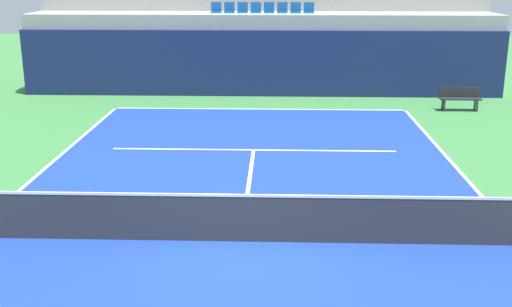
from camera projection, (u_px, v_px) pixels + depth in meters
ground_plane at (241, 242)px, 12.20m from camera, size 80.00×80.00×0.00m
court_surface at (241, 242)px, 12.20m from camera, size 11.00×24.00×0.01m
baseline_far at (259, 109)px, 23.65m from camera, size 11.00×0.10×0.00m
service_line_far at (254, 150)px, 18.33m from camera, size 8.26×0.10×0.00m
centre_service_line at (249, 186)px, 15.26m from camera, size 0.10×6.40×0.00m
back_wall at (261, 64)px, 25.81m from camera, size 19.77×0.30×2.69m
stands_tier_lower at (262, 52)px, 27.02m from camera, size 19.77×2.40×3.29m
stands_tier_upper at (264, 34)px, 29.17m from camera, size 19.77×2.40×4.37m
seating_row_lower at (262, 10)px, 26.61m from camera, size 4.37×0.44×0.44m
tennis_net at (241, 217)px, 12.05m from camera, size 11.08×0.08×1.07m
player_bench at (460, 97)px, 23.37m from camera, size 1.50×0.40×0.85m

